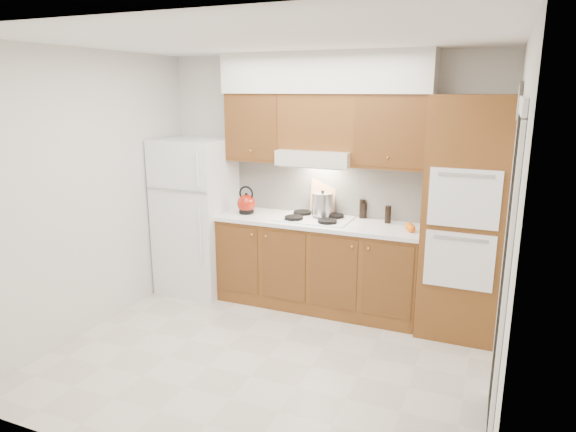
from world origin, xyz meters
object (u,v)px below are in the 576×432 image
object	(u,v)px
stock_pot	(322,204)
oven_cabinet	(465,218)
kettle	(246,204)
fridge	(197,216)

from	to	relation	value
stock_pot	oven_cabinet	bearing A→B (deg)	-5.00
kettle	stock_pot	distance (m)	0.83
oven_cabinet	stock_pot	bearing A→B (deg)	175.00
fridge	oven_cabinet	size ratio (longest dim) A/B	0.78
oven_cabinet	kettle	size ratio (longest dim) A/B	11.13
fridge	kettle	bearing A→B (deg)	2.23
kettle	stock_pot	world-z (taller)	stock_pot
fridge	kettle	world-z (taller)	fridge
oven_cabinet	kettle	distance (m)	2.23
kettle	fridge	bearing A→B (deg)	-171.70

